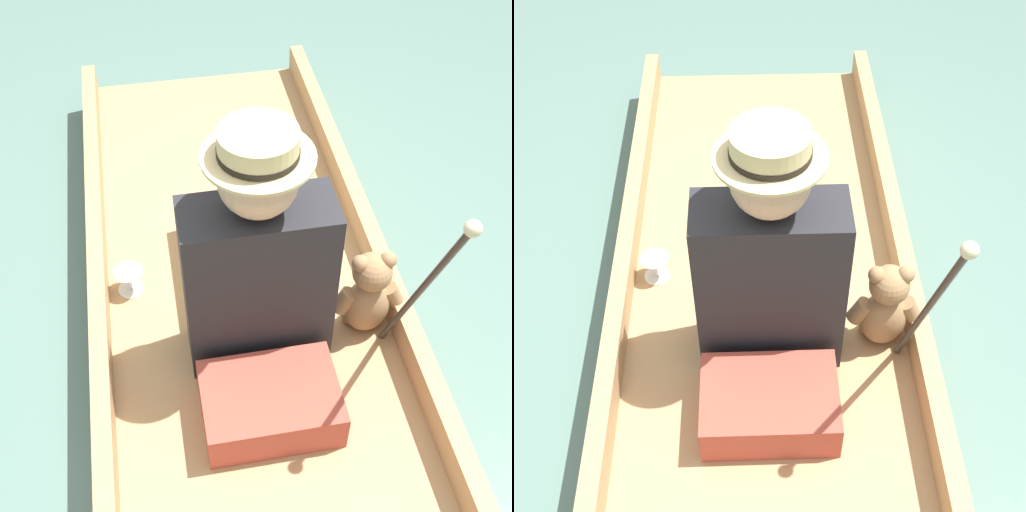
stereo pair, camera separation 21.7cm
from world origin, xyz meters
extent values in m
plane|color=slate|center=(0.00, 0.00, 0.00)|extent=(16.00, 16.00, 0.00)
cube|color=tan|center=(0.00, 0.00, 0.06)|extent=(1.08, 3.28, 0.12)
cube|color=tan|center=(-0.51, 0.00, 0.18)|extent=(0.06, 3.28, 0.13)
cube|color=tan|center=(0.51, 0.00, 0.18)|extent=(0.06, 3.28, 0.13)
cube|color=#B24738|center=(0.00, -0.32, 0.19)|extent=(0.42, 0.30, 0.15)
cube|color=white|center=(0.01, 0.32, 0.17)|extent=(0.41, 0.51, 0.11)
cube|color=#232328|center=(0.01, -0.03, 0.43)|extent=(0.46, 0.20, 0.64)
cube|color=beige|center=(0.01, 0.07, 0.48)|extent=(0.04, 0.01, 0.35)
cube|color=white|center=(-0.11, 0.07, 0.51)|extent=(0.02, 0.01, 0.38)
cube|color=white|center=(0.14, 0.07, 0.51)|extent=(0.02, 0.01, 0.38)
sphere|color=tan|center=(0.01, -0.03, 0.87)|extent=(0.23, 0.23, 0.23)
cylinder|color=#CCB77F|center=(0.01, -0.03, 0.94)|extent=(0.31, 0.31, 0.01)
cylinder|color=#CCB77F|center=(0.01, -0.03, 0.98)|extent=(0.22, 0.22, 0.07)
cylinder|color=black|center=(0.01, -0.03, 0.96)|extent=(0.22, 0.22, 0.02)
ellipsoid|color=#9E754C|center=(0.39, -0.02, 0.23)|extent=(0.16, 0.13, 0.23)
sphere|color=#9E754C|center=(0.39, -0.02, 0.40)|extent=(0.13, 0.13, 0.13)
sphere|color=olive|center=(0.39, 0.04, 0.39)|extent=(0.05, 0.05, 0.05)
sphere|color=#9E754C|center=(0.35, -0.02, 0.45)|extent=(0.06, 0.06, 0.06)
sphere|color=#9E754C|center=(0.44, -0.02, 0.45)|extent=(0.06, 0.06, 0.06)
cylinder|color=#9E754C|center=(0.31, -0.02, 0.27)|extent=(0.09, 0.06, 0.10)
cylinder|color=#9E754C|center=(0.47, -0.02, 0.27)|extent=(0.09, 0.06, 0.10)
sphere|color=#9E754C|center=(0.35, 0.01, 0.15)|extent=(0.06, 0.06, 0.06)
sphere|color=#9E754C|center=(0.43, 0.01, 0.15)|extent=(0.06, 0.06, 0.06)
cylinder|color=silver|center=(-0.40, 0.29, 0.12)|extent=(0.09, 0.09, 0.01)
cylinder|color=silver|center=(-0.40, 0.29, 0.15)|extent=(0.01, 0.01, 0.05)
cone|color=silver|center=(-0.40, 0.29, 0.19)|extent=(0.11, 0.11, 0.05)
cylinder|color=#2D2823|center=(0.44, -0.25, 0.54)|extent=(0.02, 0.35, 0.86)
sphere|color=beige|center=(0.44, -0.41, 0.97)|extent=(0.04, 0.04, 0.04)
camera|label=1|loc=(-0.25, -1.47, 2.11)|focal=50.00mm
camera|label=2|loc=(-0.04, -1.49, 2.11)|focal=50.00mm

